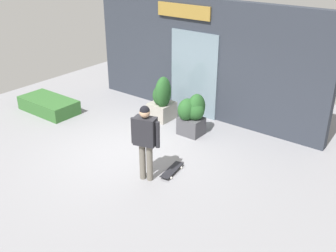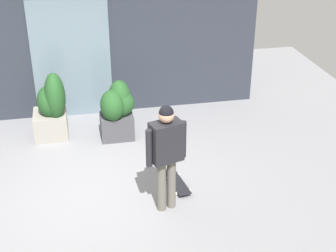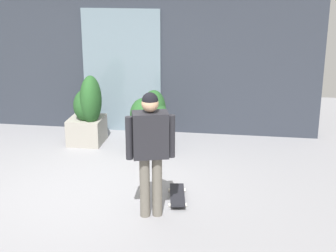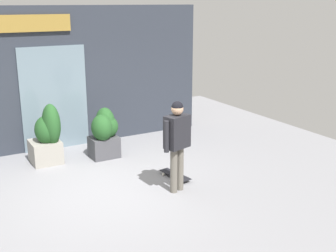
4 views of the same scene
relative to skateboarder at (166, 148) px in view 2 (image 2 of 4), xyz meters
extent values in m
plane|color=gray|center=(-1.04, 0.67, -1.01)|extent=(12.00, 12.00, 0.00)
cube|color=#2D333D|center=(-1.04, 3.60, 0.60)|extent=(7.16, 0.25, 3.22)
cube|color=slate|center=(-1.19, 3.45, 0.16)|extent=(1.50, 0.06, 2.36)
cylinder|color=#666056|center=(-0.08, -0.02, -0.60)|extent=(0.13, 0.13, 0.82)
cylinder|color=#666056|center=(0.08, 0.02, -0.60)|extent=(0.13, 0.13, 0.82)
cube|color=#232328|center=(0.00, 0.00, 0.10)|extent=(0.50, 0.37, 0.58)
cylinder|color=#232328|center=(-0.26, -0.08, 0.07)|extent=(0.09, 0.09, 0.55)
cylinder|color=#232328|center=(0.26, 0.08, 0.07)|extent=(0.09, 0.09, 0.55)
sphere|color=tan|center=(0.00, 0.00, 0.51)|extent=(0.21, 0.21, 0.21)
sphere|color=black|center=(0.00, 0.00, 0.54)|extent=(0.20, 0.20, 0.20)
cube|color=black|center=(0.28, 0.53, -0.95)|extent=(0.31, 0.76, 0.02)
cylinder|color=silver|center=(0.13, 0.74, -0.99)|extent=(0.04, 0.06, 0.05)
cylinder|color=silver|center=(0.35, 0.78, -0.99)|extent=(0.04, 0.06, 0.05)
cylinder|color=silver|center=(0.20, 0.27, -0.99)|extent=(0.04, 0.06, 0.05)
cylinder|color=silver|center=(0.42, 0.31, -0.99)|extent=(0.04, 0.06, 0.05)
cube|color=gray|center=(-1.67, 2.63, -0.78)|extent=(0.60, 0.64, 0.47)
ellipsoid|color=#235123|center=(-1.54, 2.52, -0.17)|extent=(0.37, 0.53, 0.87)
ellipsoid|color=#235123|center=(-1.65, 2.58, -0.29)|extent=(0.45, 0.52, 0.59)
cube|color=#47474C|center=(-0.47, 2.32, -0.79)|extent=(0.60, 0.49, 0.46)
ellipsoid|color=#235123|center=(-0.54, 2.23, -0.31)|extent=(0.43, 0.55, 0.57)
ellipsoid|color=#235123|center=(-0.39, 2.41, -0.27)|extent=(0.41, 0.53, 0.68)
ellipsoid|color=#235123|center=(-0.41, 2.34, -0.34)|extent=(0.56, 0.48, 0.51)
camera|label=1|loc=(4.71, -5.36, 3.57)|focal=42.65mm
camera|label=2|loc=(-1.15, -5.82, 3.42)|focal=52.75mm
camera|label=3|loc=(1.12, -5.95, 2.16)|focal=54.89mm
camera|label=4|loc=(-3.75, -6.26, 2.29)|focal=46.77mm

